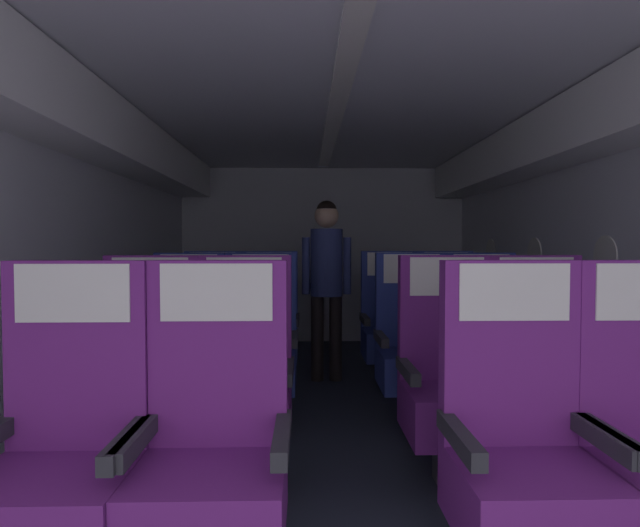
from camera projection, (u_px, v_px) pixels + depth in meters
name	position (u px, v px, depth m)	size (l,w,h in m)	color
ground	(339.00, 432.00, 3.37)	(3.71, 6.69, 0.02)	#2D3342
fuselage_shell	(337.00, 187.00, 3.58)	(3.59, 6.34, 2.19)	silver
seat_a_left_window	(63.00, 461.00, 1.72)	(0.51, 0.48, 1.14)	#38383D
seat_a_left_aisle	(213.00, 457.00, 1.75)	(0.51, 0.48, 1.14)	#38383D
seat_a_right_window	(523.00, 456.00, 1.76)	(0.51, 0.48, 1.14)	#38383D
seat_b_left_window	(146.00, 387.00, 2.63)	(0.51, 0.48, 1.14)	#38383D
seat_b_left_aisle	(243.00, 385.00, 2.65)	(0.51, 0.48, 1.14)	#38383D
seat_b_right_aisle	(543.00, 384.00, 2.67)	(0.51, 0.48, 1.14)	#38383D
seat_b_right_window	(451.00, 384.00, 2.67)	(0.51, 0.48, 1.14)	#38383D
seat_c_left_window	(187.00, 350.00, 3.53)	(0.51, 0.48, 1.14)	#38383D
seat_c_left_aisle	(260.00, 350.00, 3.55)	(0.51, 0.48, 1.14)	#38383D
seat_c_right_aisle	(485.00, 349.00, 3.57)	(0.51, 0.48, 1.14)	#38383D
seat_c_right_window	(414.00, 349.00, 3.57)	(0.51, 0.48, 1.14)	#38383D
seat_d_left_window	(211.00, 329.00, 4.41)	(0.51, 0.48, 1.14)	#38383D
seat_d_left_aisle	(269.00, 329.00, 4.43)	(0.51, 0.48, 1.14)	#38383D
seat_d_right_aisle	(448.00, 328.00, 4.49)	(0.51, 0.48, 1.14)	#38383D
seat_d_right_window	(391.00, 328.00, 4.47)	(0.51, 0.48, 1.14)	#38383D
flight_attendant	(327.00, 270.00, 4.60)	(0.43, 0.28, 1.58)	black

